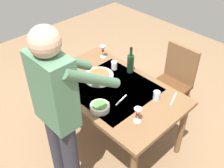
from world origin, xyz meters
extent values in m
plane|color=#846647|center=(0.00, 0.00, 0.00)|extent=(6.00, 6.00, 0.00)
cube|color=brown|center=(0.00, 0.00, 0.71)|extent=(1.43, 0.88, 0.04)
cube|color=beige|center=(0.00, 0.00, 0.73)|extent=(0.79, 0.74, 0.00)
cylinder|color=brown|center=(-0.65, -0.37, 0.34)|extent=(0.06, 0.06, 0.69)
cylinder|color=brown|center=(0.65, -0.37, 0.34)|extent=(0.06, 0.06, 0.69)
cylinder|color=brown|center=(0.65, 0.37, 0.34)|extent=(0.06, 0.06, 0.69)
cube|color=#523019|center=(-0.21, -0.74, 0.45)|extent=(0.40, 0.40, 0.04)
cube|color=brown|center=(-0.21, -0.92, 0.70)|extent=(0.40, 0.04, 0.45)
cylinder|color=brown|center=(-0.38, -0.91, 0.23)|extent=(0.04, 0.04, 0.43)
cylinder|color=brown|center=(-0.04, -0.91, 0.23)|extent=(0.04, 0.04, 0.43)
cylinder|color=brown|center=(-0.38, -0.57, 0.23)|extent=(0.04, 0.04, 0.43)
cylinder|color=brown|center=(-0.04, -0.57, 0.23)|extent=(0.04, 0.04, 0.43)
cylinder|color=#2D2D38|center=(-0.03, 0.72, 0.44)|extent=(0.14, 0.14, 0.88)
cylinder|color=#2D2D38|center=(-0.23, 0.72, 0.44)|extent=(0.14, 0.14, 0.88)
cube|color=#4C7556|center=(-0.13, 0.72, 1.18)|extent=(0.36, 0.20, 0.60)
sphere|color=tan|center=(-0.13, 0.72, 1.58)|extent=(0.22, 0.22, 0.22)
cylinder|color=#4C7556|center=(0.04, 0.48, 1.25)|extent=(0.08, 0.52, 0.40)
cylinder|color=#4C7556|center=(-0.30, 0.48, 1.25)|extent=(0.08, 0.52, 0.40)
cylinder|color=black|center=(0.07, -0.34, 0.83)|extent=(0.07, 0.07, 0.20)
cylinder|color=black|center=(0.07, -0.34, 0.97)|extent=(0.03, 0.03, 0.08)
cylinder|color=black|center=(0.07, -0.34, 1.02)|extent=(0.03, 0.03, 0.02)
cylinder|color=white|center=(-0.48, 0.17, 0.73)|extent=(0.06, 0.06, 0.01)
cylinder|color=white|center=(-0.48, 0.17, 0.77)|extent=(0.01, 0.01, 0.07)
cone|color=white|center=(-0.48, 0.17, 0.84)|extent=(0.07, 0.07, 0.07)
cylinder|color=maroon|center=(-0.48, 0.17, 0.82)|extent=(0.03, 0.03, 0.03)
cylinder|color=white|center=(0.49, -0.33, 0.73)|extent=(0.06, 0.06, 0.01)
cylinder|color=white|center=(0.49, -0.33, 0.77)|extent=(0.01, 0.01, 0.07)
cone|color=white|center=(0.49, -0.33, 0.84)|extent=(0.07, 0.07, 0.07)
cylinder|color=maroon|center=(0.49, -0.33, 0.82)|extent=(0.03, 0.03, 0.03)
cylinder|color=silver|center=(0.23, -0.25, 0.78)|extent=(0.07, 0.07, 0.09)
cylinder|color=silver|center=(-0.41, -0.19, 0.77)|extent=(0.06, 0.06, 0.09)
cylinder|color=silver|center=(0.20, -0.01, 0.76)|extent=(0.30, 0.30, 0.05)
cylinder|color=#C6562D|center=(0.20, -0.01, 0.78)|extent=(0.22, 0.22, 0.03)
cylinder|color=silver|center=(-0.15, 0.30, 0.76)|extent=(0.18, 0.18, 0.05)
cylinder|color=#4C843D|center=(-0.15, 0.30, 0.78)|extent=(0.13, 0.13, 0.03)
cylinder|color=silver|center=(0.52, 0.28, 0.73)|extent=(0.23, 0.23, 0.01)
cube|color=silver|center=(-0.53, -0.30, 0.73)|extent=(0.08, 0.19, 0.00)
cube|color=silver|center=(-0.19, 0.07, 0.73)|extent=(0.05, 0.18, 0.00)
camera|label=1|loc=(-1.50, 1.45, 2.40)|focal=42.74mm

